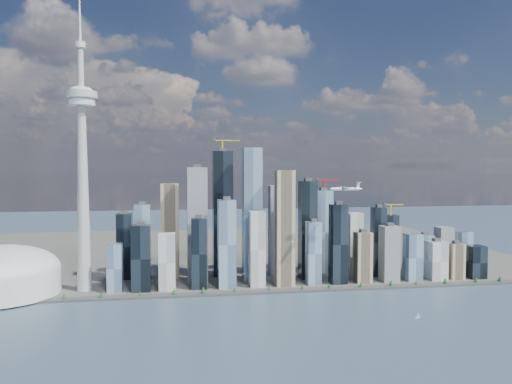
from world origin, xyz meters
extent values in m
plane|color=#314756|center=(0.00, 0.00, 0.00)|extent=(4000.00, 4000.00, 0.00)
cube|color=#383838|center=(0.00, 250.00, 2.00)|extent=(1100.00, 22.00, 4.00)
cube|color=#4C4C47|center=(0.00, 700.00, 1.50)|extent=(1400.00, 900.00, 3.00)
cylinder|color=#3F2D1E|center=(-390.00, 250.00, 5.20)|extent=(1.00, 1.00, 2.40)
cone|color=#1C4E1E|center=(-390.00, 250.00, 8.80)|extent=(7.20, 7.20, 8.00)
cylinder|color=#3F2D1E|center=(-303.33, 250.00, 5.20)|extent=(1.00, 1.00, 2.40)
cone|color=#1C4E1E|center=(-303.33, 250.00, 8.80)|extent=(7.20, 7.20, 8.00)
cylinder|color=#3F2D1E|center=(-216.67, 250.00, 5.20)|extent=(1.00, 1.00, 2.40)
cone|color=#1C4E1E|center=(-216.67, 250.00, 8.80)|extent=(7.20, 7.20, 8.00)
cylinder|color=#3F2D1E|center=(-130.00, 250.00, 5.20)|extent=(1.00, 1.00, 2.40)
cone|color=#1C4E1E|center=(-130.00, 250.00, 8.80)|extent=(7.20, 7.20, 8.00)
cylinder|color=#3F2D1E|center=(-43.33, 250.00, 5.20)|extent=(1.00, 1.00, 2.40)
cone|color=#1C4E1E|center=(-43.33, 250.00, 8.80)|extent=(7.20, 7.20, 8.00)
cylinder|color=#3F2D1E|center=(43.33, 250.00, 5.20)|extent=(1.00, 1.00, 2.40)
cone|color=#1C4E1E|center=(43.33, 250.00, 8.80)|extent=(7.20, 7.20, 8.00)
cylinder|color=#3F2D1E|center=(130.00, 250.00, 5.20)|extent=(1.00, 1.00, 2.40)
cone|color=#1C4E1E|center=(130.00, 250.00, 8.80)|extent=(7.20, 7.20, 8.00)
cylinder|color=#3F2D1E|center=(216.67, 250.00, 5.20)|extent=(1.00, 1.00, 2.40)
cone|color=#1C4E1E|center=(216.67, 250.00, 8.80)|extent=(7.20, 7.20, 8.00)
cylinder|color=#3F2D1E|center=(303.33, 250.00, 5.20)|extent=(1.00, 1.00, 2.40)
cone|color=#1C4E1E|center=(303.33, 250.00, 8.80)|extent=(7.20, 7.20, 8.00)
cylinder|color=#3F2D1E|center=(390.00, 250.00, 5.20)|extent=(1.00, 1.00, 2.40)
cone|color=#1C4E1E|center=(390.00, 250.00, 8.80)|extent=(7.20, 7.20, 8.00)
cylinder|color=#3F2D1E|center=(476.67, 250.00, 5.20)|extent=(1.00, 1.00, 2.40)
cone|color=#1C4E1E|center=(476.67, 250.00, 8.80)|extent=(7.20, 7.20, 8.00)
cube|color=black|center=(-200.00, 290.00, 62.79)|extent=(34.00, 34.00, 119.57)
cube|color=slate|center=(-200.00, 340.00, 79.09)|extent=(30.00, 30.00, 152.18)
cube|color=silver|center=(-150.00, 290.00, 54.63)|extent=(30.00, 30.00, 103.27)
cube|color=tan|center=(-150.00, 395.00, 98.12)|extent=(36.00, 36.00, 190.23)
cube|color=slate|center=(-95.00, 340.00, 114.42)|extent=(38.00, 38.00, 222.84)
cube|color=black|center=(-95.00, 290.00, 68.22)|extent=(28.00, 28.00, 130.44)
cube|color=slate|center=(-40.00, 290.00, 84.53)|extent=(32.00, 32.00, 163.05)
cube|color=black|center=(-40.00, 395.00, 130.73)|extent=(40.00, 40.00, 255.45)
cube|color=slate|center=(15.00, 340.00, 133.44)|extent=(36.00, 36.00, 260.89)
cube|color=silver|center=(15.00, 290.00, 73.66)|extent=(28.00, 28.00, 141.31)
cube|color=tan|center=(70.00, 290.00, 111.70)|extent=(34.00, 34.00, 217.41)
cube|color=slate|center=(70.00, 395.00, 95.40)|extent=(30.00, 30.00, 184.80)
cube|color=black|center=(125.00, 340.00, 100.83)|extent=(32.00, 32.00, 195.67)
cube|color=slate|center=(125.00, 290.00, 62.79)|extent=(26.00, 26.00, 119.57)
cube|color=black|center=(175.00, 290.00, 79.09)|extent=(30.00, 30.00, 152.18)
cube|color=slate|center=(175.00, 395.00, 89.96)|extent=(34.00, 34.00, 173.93)
cube|color=silver|center=(225.00, 340.00, 68.22)|extent=(28.00, 28.00, 130.44)
cube|color=tan|center=(225.00, 290.00, 51.92)|extent=(30.00, 30.00, 97.83)
cube|color=slate|center=(275.00, 290.00, 57.35)|extent=(32.00, 32.00, 108.70)
cube|color=black|center=(275.00, 340.00, 73.66)|extent=(26.00, 26.00, 141.31)
cube|color=slate|center=(325.00, 290.00, 49.20)|extent=(30.00, 30.00, 92.40)
cube|color=black|center=(325.00, 395.00, 62.79)|extent=(28.00, 28.00, 119.57)
cube|color=slate|center=(375.00, 340.00, 43.76)|extent=(30.00, 30.00, 81.53)
cube|color=silver|center=(375.00, 290.00, 41.05)|extent=(34.00, 34.00, 76.09)
cube|color=tan|center=(420.00, 290.00, 38.33)|extent=(28.00, 28.00, 70.66)
cube|color=slate|center=(420.00, 340.00, 51.92)|extent=(30.00, 30.00, 97.83)
cube|color=black|center=(465.00, 290.00, 35.61)|extent=(32.00, 32.00, 65.22)
cube|color=slate|center=(465.00, 340.00, 46.48)|extent=(26.00, 26.00, 86.96)
cube|color=black|center=(-240.00, 395.00, 68.22)|extent=(30.00, 30.00, 130.44)
cube|color=slate|center=(-240.00, 290.00, 46.48)|extent=(26.00, 26.00, 86.96)
cube|color=gold|center=(-40.00, 395.00, 269.45)|extent=(3.00, 3.00, 22.00)
cube|color=gold|center=(-31.75, 395.00, 280.45)|extent=(55.00, 2.20, 2.20)
cube|color=#383838|center=(-56.50, 395.00, 282.45)|extent=(6.00, 4.00, 4.00)
cube|color=#A91A18|center=(175.00, 395.00, 187.93)|extent=(3.00, 3.00, 22.00)
cube|color=#A91A18|center=(182.20, 395.00, 198.93)|extent=(48.00, 2.20, 2.20)
cube|color=#383838|center=(160.60, 395.00, 200.93)|extent=(6.00, 4.00, 4.00)
cube|color=gold|center=(325.00, 395.00, 133.57)|extent=(3.00, 3.00, 22.00)
cube|color=gold|center=(331.75, 395.00, 144.57)|extent=(45.00, 2.20, 2.20)
cube|color=#383838|center=(311.50, 395.00, 146.57)|extent=(6.00, 4.00, 4.00)
cone|color=#A3A39E|center=(-300.00, 310.00, 173.00)|extent=(26.00, 26.00, 340.00)
cylinder|color=silver|center=(-300.00, 310.00, 343.00)|extent=(48.00, 48.00, 14.00)
cylinder|color=#A3A39E|center=(-300.00, 310.00, 355.00)|extent=(56.00, 56.00, 12.00)
ellipsoid|color=silver|center=(-300.00, 310.00, 363.00)|extent=(40.00, 40.00, 14.00)
cylinder|color=#A3A39E|center=(-300.00, 310.00, 403.00)|extent=(11.00, 11.00, 80.00)
cylinder|color=silver|center=(-300.00, 310.00, 443.00)|extent=(18.00, 18.00, 10.00)
cone|color=silver|center=(-300.00, 310.00, 501.00)|extent=(7.00, 7.00, 105.00)
cylinder|color=silver|center=(-440.00, 300.00, 25.00)|extent=(200.00, 200.00, 44.00)
ellipsoid|color=silver|center=(-440.00, 300.00, 47.00)|extent=(200.00, 200.00, 84.00)
cylinder|color=silver|center=(163.23, 227.20, 187.55)|extent=(51.26, 7.99, 6.29)
cone|color=silver|center=(136.72, 226.32, 187.55)|extent=(7.08, 6.51, 6.29)
cone|color=silver|center=(190.71, 228.13, 187.55)|extent=(10.03, 6.61, 6.29)
cube|color=silver|center=(161.26, 227.14, 190.89)|extent=(9.70, 55.24, 0.98)
cylinder|color=silver|center=(161.62, 216.34, 189.32)|extent=(10.92, 3.90, 3.54)
cylinder|color=silver|center=(160.90, 237.94, 189.32)|extent=(10.92, 3.90, 3.54)
cylinder|color=#3F3F3F|center=(155.73, 216.14, 189.32)|extent=(0.56, 7.86, 7.86)
cylinder|color=#3F3F3F|center=(155.01, 237.74, 189.32)|extent=(0.56, 7.86, 7.86)
cube|color=silver|center=(187.77, 228.03, 193.84)|extent=(5.52, 0.97, 10.80)
cube|color=silver|center=(187.77, 228.03, 199.34)|extent=(4.91, 17.82, 0.69)
cube|color=silver|center=(221.99, 66.42, 0.45)|extent=(6.96, 4.56, 0.90)
cylinder|color=#999999|center=(221.99, 66.42, 5.60)|extent=(0.27, 0.27, 10.08)
camera|label=1|loc=(-132.59, -622.90, 228.59)|focal=35.00mm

